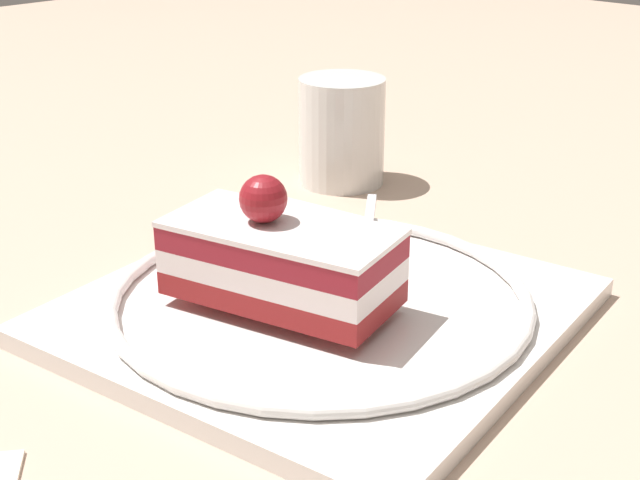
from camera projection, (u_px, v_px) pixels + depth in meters
name	position (u px, v px, depth m)	size (l,w,h in m)	color
ground_plane	(362.00, 321.00, 0.50)	(2.40, 2.40, 0.00)	tan
dessert_plate	(320.00, 306.00, 0.50)	(0.28, 0.28, 0.02)	white
cake_slice	(280.00, 258.00, 0.48)	(0.09, 0.13, 0.07)	maroon
fork	(367.00, 234.00, 0.56)	(0.10, 0.08, 0.00)	silver
drink_glass_near	(342.00, 138.00, 0.70)	(0.07, 0.07, 0.08)	white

